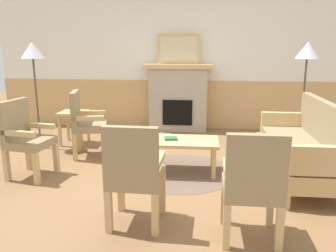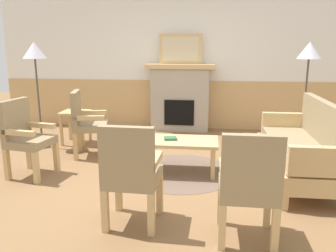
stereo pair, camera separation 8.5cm
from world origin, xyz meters
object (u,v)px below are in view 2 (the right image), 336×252
(framed_picture, at_px, (180,49))
(floor_lamp_by_chairs, at_px, (35,57))
(armchair_by_window_left, at_px, (25,135))
(side_table, at_px, (75,118))
(book_on_table, at_px, (170,138))
(floor_lamp_by_couch, at_px, (309,57))
(coffee_table, at_px, (181,144))
(armchair_front_left, at_px, (131,171))
(armchair_front_center, at_px, (249,183))
(couch, at_px, (301,149))
(fireplace, at_px, (180,97))
(armchair_near_fireplace, at_px, (86,121))

(framed_picture, distance_m, floor_lamp_by_chairs, 2.57)
(armchair_by_window_left, bearing_deg, side_table, 87.51)
(book_on_table, bearing_deg, armchair_by_window_left, -169.36)
(armchair_by_window_left, xyz_separation_m, floor_lamp_by_couch, (3.77, 1.56, 0.91))
(armchair_by_window_left, relative_size, floor_lamp_by_couch, 0.58)
(coffee_table, height_order, armchair_by_window_left, armchair_by_window_left)
(armchair_front_left, xyz_separation_m, side_table, (-1.54, 2.59, -0.10))
(armchair_by_window_left, height_order, armchair_front_left, same)
(armchair_front_left, bearing_deg, armchair_front_center, -8.30)
(side_table, xyz_separation_m, floor_lamp_by_couch, (3.71, 0.07, 1.02))
(couch, distance_m, armchair_by_window_left, 3.43)
(coffee_table, relative_size, book_on_table, 5.96)
(coffee_table, distance_m, book_on_table, 0.15)
(floor_lamp_by_chairs, bearing_deg, side_table, 31.05)
(fireplace, bearing_deg, side_table, -145.95)
(couch, relative_size, coffee_table, 1.88)
(side_table, bearing_deg, floor_lamp_by_chairs, -148.95)
(coffee_table, bearing_deg, couch, -3.47)
(book_on_table, distance_m, armchair_front_center, 1.79)
(fireplace, height_order, framed_picture, framed_picture)
(couch, xyz_separation_m, floor_lamp_by_couch, (0.35, 1.31, 1.05))
(armchair_front_center, bearing_deg, armchair_by_window_left, 154.67)
(armchair_near_fireplace, distance_m, side_table, 0.75)
(armchair_by_window_left, bearing_deg, floor_lamp_by_chairs, 108.74)
(fireplace, xyz_separation_m, armchair_by_window_left, (-1.74, -2.62, -0.11))
(floor_lamp_by_chairs, bearing_deg, armchair_near_fireplace, -20.51)
(floor_lamp_by_couch, relative_size, floor_lamp_by_chairs, 1.00)
(book_on_table, distance_m, armchair_near_fireplace, 1.44)
(framed_picture, height_order, book_on_table, framed_picture)
(book_on_table, relative_size, floor_lamp_by_couch, 0.10)
(fireplace, relative_size, book_on_table, 8.07)
(fireplace, xyz_separation_m, armchair_near_fireplace, (-1.26, -1.75, -0.11))
(armchair_by_window_left, xyz_separation_m, armchair_front_left, (1.60, -1.09, 0.00))
(fireplace, relative_size, framed_picture, 1.62)
(armchair_near_fireplace, distance_m, armchair_by_window_left, 1.00)
(side_table, bearing_deg, coffee_table, -31.72)
(coffee_table, height_order, book_on_table, book_on_table)
(book_on_table, height_order, floor_lamp_by_couch, floor_lamp_by_couch)
(fireplace, relative_size, coffee_table, 1.35)
(fireplace, xyz_separation_m, floor_lamp_by_couch, (2.03, -1.06, 0.80))
(armchair_by_window_left, bearing_deg, armchair_front_left, -34.31)
(armchair_front_left, distance_m, side_table, 3.01)
(couch, relative_size, armchair_front_left, 1.84)
(framed_picture, distance_m, armchair_front_center, 4.10)
(armchair_front_left, bearing_deg, coffee_table, 76.88)
(coffee_table, relative_size, side_table, 1.75)
(coffee_table, xyz_separation_m, floor_lamp_by_chairs, (-2.35, 0.87, 1.06))
(book_on_table, height_order, side_table, side_table)
(book_on_table, height_order, floor_lamp_by_chairs, floor_lamp_by_chairs)
(coffee_table, xyz_separation_m, armchair_by_window_left, (-1.94, -0.34, 0.15))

